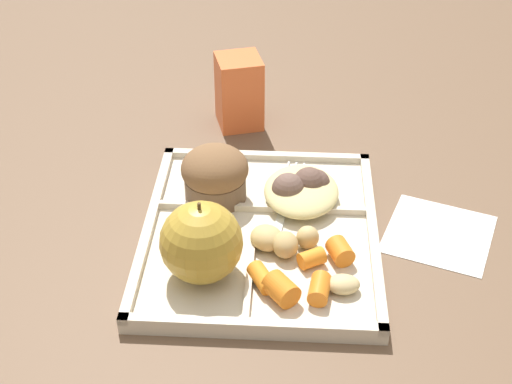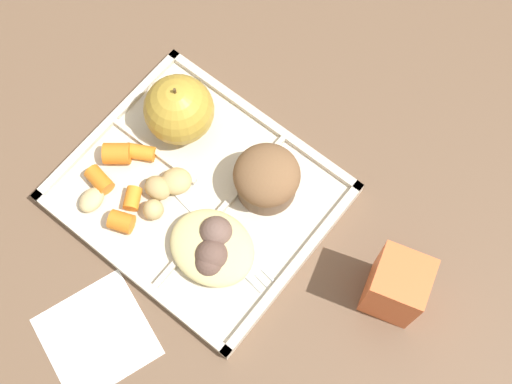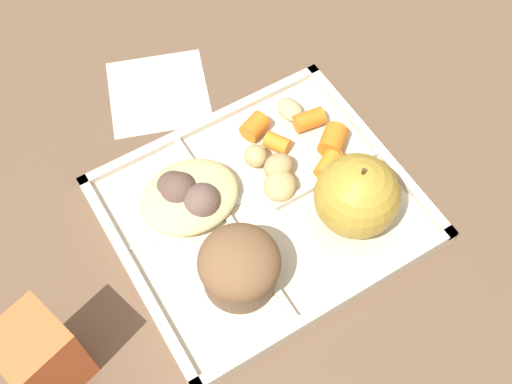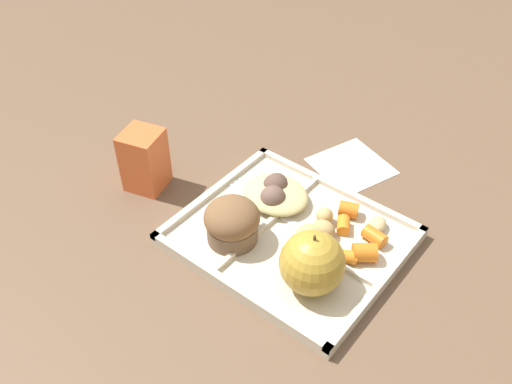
{
  "view_description": "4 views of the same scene",
  "coord_description": "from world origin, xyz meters",
  "px_view_note": "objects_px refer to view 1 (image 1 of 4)",
  "views": [
    {
      "loc": [
        -0.65,
        -0.03,
        0.54
      ],
      "look_at": [
        0.05,
        0.01,
        0.03
      ],
      "focal_mm": 51.93,
      "sensor_mm": 36.0,
      "label": 1
    },
    {
      "loc": [
        0.24,
        -0.19,
        0.8
      ],
      "look_at": [
        0.06,
        0.03,
        0.05
      ],
      "focal_mm": 48.5,
      "sensor_mm": 36.0,
      "label": 2
    },
    {
      "loc": [
        0.18,
        0.28,
        0.61
      ],
      "look_at": [
        0.01,
        -0.0,
        0.04
      ],
      "focal_mm": 45.93,
      "sensor_mm": 36.0,
      "label": 3
    },
    {
      "loc": [
        -0.31,
        0.47,
        0.6
      ],
      "look_at": [
        0.07,
        -0.01,
        0.05
      ],
      "focal_mm": 39.36,
      "sensor_mm": 36.0,
      "label": 4
    }
  ],
  "objects_px": {
    "plastic_fork": "(288,194)",
    "milk_carton": "(239,92)",
    "lunch_tray": "(260,234)",
    "green_apple": "(201,242)",
    "bran_muffin": "(215,175)"
  },
  "relations": [
    {
      "from": "plastic_fork",
      "to": "milk_carton",
      "type": "xyz_separation_m",
      "value": [
        0.18,
        0.07,
        0.04
      ]
    },
    {
      "from": "green_apple",
      "to": "milk_carton",
      "type": "bearing_deg",
      "value": -2.45
    },
    {
      "from": "lunch_tray",
      "to": "plastic_fork",
      "type": "bearing_deg",
      "value": -22.72
    },
    {
      "from": "lunch_tray",
      "to": "green_apple",
      "type": "distance_m",
      "value": 0.1
    },
    {
      "from": "lunch_tray",
      "to": "plastic_fork",
      "type": "xyz_separation_m",
      "value": [
        0.07,
        -0.03,
        0.01
      ]
    },
    {
      "from": "lunch_tray",
      "to": "green_apple",
      "type": "relative_size",
      "value": 3.3
    },
    {
      "from": "lunch_tray",
      "to": "green_apple",
      "type": "height_order",
      "value": "green_apple"
    },
    {
      "from": "plastic_fork",
      "to": "milk_carton",
      "type": "bearing_deg",
      "value": 21.38
    },
    {
      "from": "plastic_fork",
      "to": "bran_muffin",
      "type": "bearing_deg",
      "value": 96.15
    },
    {
      "from": "lunch_tray",
      "to": "plastic_fork",
      "type": "height_order",
      "value": "lunch_tray"
    },
    {
      "from": "plastic_fork",
      "to": "green_apple",
      "type": "bearing_deg",
      "value": 149.26
    },
    {
      "from": "lunch_tray",
      "to": "milk_carton",
      "type": "relative_size",
      "value": 3.03
    },
    {
      "from": "green_apple",
      "to": "bran_muffin",
      "type": "height_order",
      "value": "green_apple"
    },
    {
      "from": "lunch_tray",
      "to": "plastic_fork",
      "type": "distance_m",
      "value": 0.08
    },
    {
      "from": "plastic_fork",
      "to": "lunch_tray",
      "type": "bearing_deg",
      "value": 157.28
    }
  ]
}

